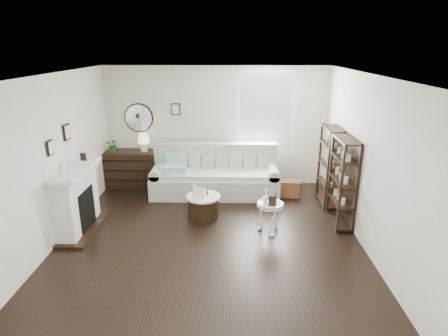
{
  "coord_description": "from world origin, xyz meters",
  "views": [
    {
      "loc": [
        0.36,
        -5.61,
        3.12
      ],
      "look_at": [
        0.22,
        0.8,
        1.0
      ],
      "focal_mm": 30.0,
      "sensor_mm": 36.0,
      "label": 1
    }
  ],
  "objects_px": {
    "sofa": "(215,178)",
    "drum_table": "(203,207)",
    "pedestal_table": "(270,205)",
    "dresser": "(130,169)"
  },
  "relations": [
    {
      "from": "sofa",
      "to": "drum_table",
      "type": "xyz_separation_m",
      "value": [
        -0.17,
        -1.26,
        -0.12
      ]
    },
    {
      "from": "sofa",
      "to": "drum_table",
      "type": "relative_size",
      "value": 4.23
    },
    {
      "from": "pedestal_table",
      "to": "drum_table",
      "type": "bearing_deg",
      "value": 155.36
    },
    {
      "from": "dresser",
      "to": "drum_table",
      "type": "height_order",
      "value": "dresser"
    },
    {
      "from": "dresser",
      "to": "pedestal_table",
      "type": "relative_size",
      "value": 2.27
    },
    {
      "from": "drum_table",
      "to": "pedestal_table",
      "type": "xyz_separation_m",
      "value": [
        1.19,
        -0.55,
        0.28
      ]
    },
    {
      "from": "dresser",
      "to": "drum_table",
      "type": "distance_m",
      "value": 2.45
    },
    {
      "from": "sofa",
      "to": "pedestal_table",
      "type": "distance_m",
      "value": 2.08
    },
    {
      "from": "dresser",
      "to": "drum_table",
      "type": "relative_size",
      "value": 1.95
    },
    {
      "from": "dresser",
      "to": "drum_table",
      "type": "xyz_separation_m",
      "value": [
        1.81,
        -1.64,
        -0.19
      ]
    }
  ]
}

